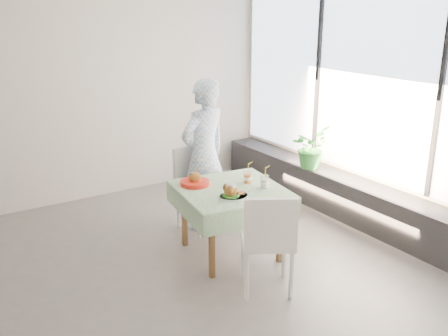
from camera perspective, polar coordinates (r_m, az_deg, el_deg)
floor at (r=4.98m, az=-8.89°, el=-12.79°), size 6.00×6.00×0.00m
wall_back at (r=6.76m, az=-18.40°, el=7.45°), size 6.00×0.02×2.80m
wall_front at (r=2.49m, az=14.49°, el=-9.70°), size 6.00×0.02×2.80m
wall_right at (r=6.22m, az=16.58°, el=6.78°), size 0.02×5.00×2.80m
window_pane at (r=6.16m, az=16.60°, el=9.04°), size 0.01×4.80×2.18m
window_ledge at (r=6.39m, az=14.49°, el=-3.52°), size 0.40×4.80×0.50m
cafe_table at (r=5.25m, az=0.76°, el=-5.22°), size 1.18×1.18×0.74m
chair_far at (r=5.93m, az=-2.72°, el=-4.13°), size 0.52×0.52×0.98m
chair_near at (r=4.69m, az=4.92°, el=-10.42°), size 0.64×0.64×0.98m
diner at (r=5.79m, az=-2.31°, el=1.50°), size 0.73×0.56×1.78m
main_dish at (r=4.89m, az=0.94°, el=-2.82°), size 0.30×0.30×0.16m
juice_cup_orange at (r=5.30m, az=2.70°, el=-1.08°), size 0.09×0.09×0.26m
juice_cup_lemonade at (r=5.17m, az=4.65°, el=-1.59°), size 0.09×0.09×0.26m
second_dish at (r=5.24m, az=-3.35°, el=-1.52°), size 0.30×0.30×0.14m
potted_plant at (r=6.61m, az=9.83°, el=2.37°), size 0.65×0.62×0.56m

